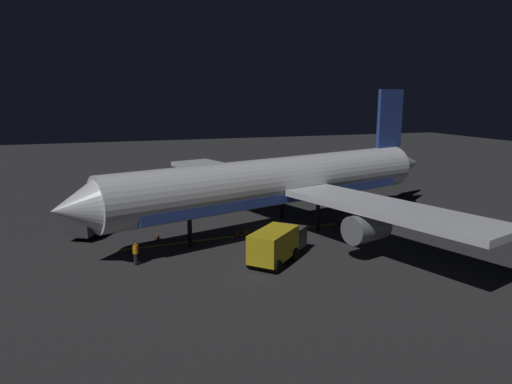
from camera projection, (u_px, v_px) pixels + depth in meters
name	position (u px, v px, depth m)	size (l,w,h in m)	color
ground_plane	(277.00, 230.00, 42.10)	(180.00, 180.00, 0.20)	#2D2D2E
apron_guide_stripe	(237.00, 236.00, 39.95)	(0.24, 19.51, 0.01)	gold
airliner	(283.00, 183.00, 41.61)	(38.59, 38.55, 12.37)	white
baggage_truck	(97.00, 218.00, 40.85)	(6.27, 4.79, 2.45)	navy
catering_truck	(277.00, 244.00, 33.53)	(5.68, 5.82, 2.46)	gold
ground_crew_worker	(136.00, 253.00, 32.87)	(0.40, 0.40, 1.74)	black
traffic_cone_near_left	(245.00, 232.00, 40.17)	(0.50, 0.50, 0.55)	#EA590F
traffic_cone_near_right	(150.00, 216.00, 45.70)	(0.50, 0.50, 0.55)	#EA590F
traffic_cone_under_wing	(237.00, 233.00, 39.79)	(0.50, 0.50, 0.55)	#EA590F
traffic_cone_far	(158.00, 237.00, 38.78)	(0.50, 0.50, 0.55)	#EA590F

